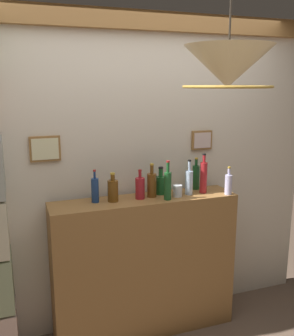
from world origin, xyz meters
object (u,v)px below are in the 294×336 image
Objects in this scene: liquor_bottle_mezcal at (140,188)px; liquor_bottle_sherry at (196,177)px; liquor_bottle_bourbon at (189,182)px; liquor_bottle_brandy at (168,185)px; liquor_bottle_port at (161,184)px; liquor_bottle_tequila at (228,184)px; pendant_lamp at (228,68)px; liquor_bottle_gin at (152,184)px; liquor_bottle_vodka at (95,190)px; glass_tumbler_rocks at (178,191)px; liquor_bottle_whiskey at (204,177)px; liquor_bottle_vermouth at (113,190)px.

liquor_bottle_mezcal is 0.85× the size of liquor_bottle_sherry.
liquor_bottle_brandy is (-0.21, -0.07, 0.01)m from liquor_bottle_bourbon.
liquor_bottle_sherry is at bearing 6.82° from liquor_bottle_port.
pendant_lamp is at bearing -124.93° from liquor_bottle_tequila.
liquor_bottle_sherry is (0.53, 0.10, 0.02)m from liquor_bottle_mezcal.
liquor_bottle_gin is 1.07× the size of liquor_bottle_vodka.
liquor_bottle_vodka is 0.93× the size of liquor_bottle_sherry.
glass_tumbler_rocks is (-0.23, -0.15, -0.06)m from liquor_bottle_sherry.
liquor_bottle_sherry is at bearing 44.60° from liquor_bottle_bourbon.
liquor_bottle_vodka is 0.37× the size of pendant_lamp.
liquor_bottle_tequila is at bearing -3.99° from liquor_bottle_brandy.
liquor_bottle_whiskey is (0.43, -0.04, 0.03)m from liquor_bottle_gin.
liquor_bottle_mezcal is 0.34× the size of pendant_lamp.
liquor_bottle_gin is 0.39× the size of pendant_lamp.
liquor_bottle_vermouth is 0.75m from liquor_bottle_whiskey.
liquor_bottle_tequila is 0.33× the size of pendant_lamp.
liquor_bottle_vermouth is 2.38× the size of glass_tumbler_rocks.
liquor_bottle_port reaches higher than glass_tumbler_rocks.
liquor_bottle_vermouth is 0.96× the size of liquor_bottle_mezcal.
liquor_bottle_gin is 1.21× the size of liquor_bottle_vermouth.
liquor_bottle_bourbon is 0.23m from liquor_bottle_brandy.
liquor_bottle_whiskey is at bearing 146.03° from liquor_bottle_tequila.
liquor_bottle_bourbon is 0.40m from liquor_bottle_mezcal.
liquor_bottle_gin is at bearing 162.02° from glass_tumbler_rocks.
liquor_bottle_brandy is at bearing -155.12° from glass_tumbler_rocks.
liquor_bottle_gin is 0.10m from liquor_bottle_mezcal.
pendant_lamp reaches higher than liquor_bottle_brandy.
liquor_bottle_sherry reaches higher than liquor_bottle_tequila.
liquor_bottle_sherry is at bearing 11.09° from liquor_bottle_gin.
liquor_bottle_whiskey is 3.49× the size of glass_tumbler_rocks.
liquor_bottle_vodka is at bearing 175.23° from liquor_bottle_mezcal.
liquor_bottle_port is 0.10m from liquor_bottle_gin.
liquor_bottle_brandy reaches higher than liquor_bottle_gin.
liquor_bottle_vodka is at bearing -176.45° from liquor_bottle_port.
liquor_bottle_brandy is (-0.51, 0.04, 0.03)m from liquor_bottle_tequila.
liquor_bottle_bourbon is at bearing 79.69° from pendant_lamp.
liquor_bottle_bourbon is 1.23× the size of liquor_bottle_mezcal.
liquor_bottle_bourbon is 0.87× the size of liquor_bottle_whiskey.
liquor_bottle_tequila is at bearing -8.56° from liquor_bottle_vodka.
liquor_bottle_mezcal reaches higher than liquor_bottle_vermouth.
glass_tumbler_rocks is (0.29, -0.04, -0.04)m from liquor_bottle_mezcal.
liquor_bottle_sherry is (0.42, 0.08, 0.01)m from liquor_bottle_gin.
liquor_bottle_tequila is at bearing -53.33° from liquor_bottle_sherry.
liquor_bottle_vodka is (-0.53, 0.12, -0.02)m from liquor_bottle_brandy.
liquor_bottle_bourbon is 0.13m from glass_tumbler_rocks.
liquor_bottle_bourbon reaches higher than liquor_bottle_tequila.
liquor_bottle_vodka reaches higher than glass_tumbler_rocks.
liquor_bottle_gin is (-0.09, -0.04, 0.02)m from liquor_bottle_port.
liquor_bottle_tequila is 0.70× the size of liquor_bottle_whiskey.
liquor_bottle_sherry is 1.21m from pendant_lamp.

